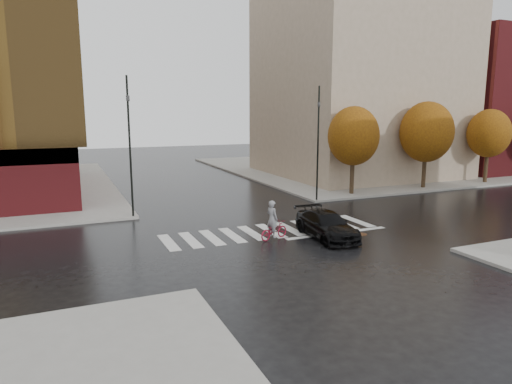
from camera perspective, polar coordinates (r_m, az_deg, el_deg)
ground at (r=23.99m, az=2.37°, el=-5.15°), size 120.00×120.00×0.00m
sidewalk_ne at (r=52.49m, az=13.12°, el=3.07°), size 30.00×30.00×0.15m
crosswalk at (r=24.43m, az=1.85°, el=-4.86°), size 12.00×3.00×0.01m
building_ne_tan at (r=46.61m, az=12.51°, el=13.41°), size 16.00×16.00×18.00m
building_ne_brick at (r=56.69m, az=26.48°, el=9.96°), size 14.00×14.00×14.00m
tree_ne_a at (r=34.70m, az=12.09°, el=6.85°), size 3.80×3.80×6.50m
tree_ne_b at (r=39.16m, az=20.54°, el=7.03°), size 4.20×4.20×6.89m
tree_ne_c at (r=44.31m, az=27.11°, el=6.53°), size 3.60×3.60×6.31m
sedan at (r=23.26m, az=8.80°, el=-4.09°), size 2.11×4.64×1.32m
cyclist at (r=22.71m, az=2.17°, el=-4.28°), size 1.84×1.16×1.98m
traffic_light_nw at (r=27.42m, az=-15.55°, el=6.79°), size 0.25×0.23×8.15m
traffic_light_ne at (r=31.74m, az=7.77°, el=7.06°), size 0.20×0.23×7.82m
fire_hydrant at (r=31.36m, az=-22.80°, el=-1.27°), size 0.26×0.26×0.73m
manhole at (r=24.36m, az=12.99°, el=-5.17°), size 0.66×0.66×0.01m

